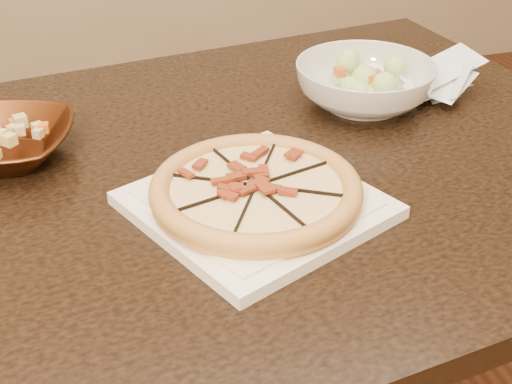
{
  "coord_description": "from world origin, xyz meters",
  "views": [
    {
      "loc": [
        -0.3,
        -0.9,
        1.29
      ],
      "look_at": [
        -0.07,
        -0.12,
        0.78
      ],
      "focal_mm": 50.0,
      "sensor_mm": 36.0,
      "label": 1
    }
  ],
  "objects_px": {
    "dining_table": "(180,229)",
    "pizza": "(256,189)",
    "salad_bowl": "(365,85)",
    "bronze_bowl": "(2,143)",
    "plate": "(256,204)"
  },
  "relations": [
    {
      "from": "plate",
      "to": "salad_bowl",
      "type": "height_order",
      "value": "salad_bowl"
    },
    {
      "from": "pizza",
      "to": "bronze_bowl",
      "type": "bearing_deg",
      "value": 142.69
    },
    {
      "from": "dining_table",
      "to": "pizza",
      "type": "bearing_deg",
      "value": -54.55
    },
    {
      "from": "dining_table",
      "to": "salad_bowl",
      "type": "distance_m",
      "value": 0.42
    },
    {
      "from": "pizza",
      "to": "salad_bowl",
      "type": "xyz_separation_m",
      "value": [
        0.28,
        0.28,
        0.0
      ]
    },
    {
      "from": "pizza",
      "to": "bronze_bowl",
      "type": "xyz_separation_m",
      "value": [
        -0.33,
        0.25,
        -0.01
      ]
    },
    {
      "from": "bronze_bowl",
      "to": "salad_bowl",
      "type": "relative_size",
      "value": 0.88
    },
    {
      "from": "bronze_bowl",
      "to": "salad_bowl",
      "type": "xyz_separation_m",
      "value": [
        0.61,
        0.02,
        0.01
      ]
    },
    {
      "from": "salad_bowl",
      "to": "plate",
      "type": "bearing_deg",
      "value": -135.57
    },
    {
      "from": "pizza",
      "to": "salad_bowl",
      "type": "distance_m",
      "value": 0.39
    },
    {
      "from": "pizza",
      "to": "dining_table",
      "type": "bearing_deg",
      "value": 125.45
    },
    {
      "from": "plate",
      "to": "bronze_bowl",
      "type": "height_order",
      "value": "bronze_bowl"
    },
    {
      "from": "bronze_bowl",
      "to": "plate",
      "type": "bearing_deg",
      "value": -37.31
    },
    {
      "from": "dining_table",
      "to": "pizza",
      "type": "distance_m",
      "value": 0.2
    },
    {
      "from": "dining_table",
      "to": "pizza",
      "type": "xyz_separation_m",
      "value": [
        0.09,
        -0.12,
        0.13
      ]
    }
  ]
}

